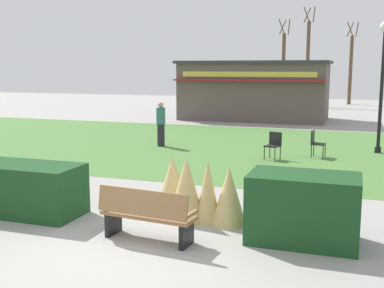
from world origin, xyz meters
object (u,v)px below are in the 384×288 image
(lamppost_far, at_px, (383,72))
(person_strolling, at_px, (161,124))
(tree_right_bg, at_px, (308,62))
(cafe_chair_east, at_px, (274,143))
(tree_left_bg, at_px, (283,68))
(tree_center_bg, at_px, (351,68))
(food_kiosk, at_px, (255,90))
(parked_car_west_slot, at_px, (247,99))
(cafe_chair_west, at_px, (316,141))
(park_bench, at_px, (146,214))

(lamppost_far, bearing_deg, person_strolling, -171.56)
(lamppost_far, relative_size, tree_right_bg, 0.61)
(cafe_chair_east, relative_size, tree_left_bg, 0.14)
(person_strolling, height_order, tree_center_bg, tree_center_bg)
(person_strolling, bearing_deg, tree_right_bg, 106.36)
(food_kiosk, relative_size, parked_car_west_slot, 1.96)
(food_kiosk, xyz_separation_m, tree_left_bg, (0.07, 10.54, 1.25))
(cafe_chair_east, relative_size, person_strolling, 0.53)
(food_kiosk, distance_m, cafe_chair_west, 11.89)
(person_strolling, relative_size, parked_car_west_slot, 0.40)
(cafe_chair_east, height_order, tree_center_bg, tree_center_bg)
(food_kiosk, xyz_separation_m, tree_center_bg, (5.00, 13.30, 1.19))
(food_kiosk, bearing_deg, tree_left_bg, 89.60)
(food_kiosk, distance_m, parked_car_west_slot, 7.30)
(tree_right_bg, bearing_deg, cafe_chair_west, -83.55)
(parked_car_west_slot, bearing_deg, park_bench, -81.22)
(person_strolling, relative_size, tree_right_bg, 0.23)
(tree_center_bg, bearing_deg, tree_right_bg, -142.66)
(tree_right_bg, bearing_deg, tree_center_bg, 37.34)
(cafe_chair_east, bearing_deg, tree_right_bg, 93.05)
(park_bench, bearing_deg, tree_right_bg, 90.67)
(park_bench, relative_size, tree_left_bg, 0.27)
(parked_car_west_slot, bearing_deg, tree_right_bg, 46.01)
(lamppost_far, height_order, cafe_chair_east, lamppost_far)
(cafe_chair_west, xyz_separation_m, parked_car_west_slot, (-6.29, 17.98, 0.12))
(food_kiosk, bearing_deg, tree_center_bg, 69.38)
(park_bench, distance_m, tree_center_bg, 33.53)
(park_bench, bearing_deg, tree_left_bg, 94.03)
(tree_right_bg, bearing_deg, park_bench, -89.33)
(parked_car_west_slot, distance_m, tree_center_bg, 9.66)
(park_bench, height_order, food_kiosk, food_kiosk)
(tree_left_bg, relative_size, tree_right_bg, 0.88)
(food_kiosk, bearing_deg, person_strolling, -97.57)
(person_strolling, xyz_separation_m, parked_car_west_slot, (-0.53, 17.59, -0.22))
(park_bench, distance_m, food_kiosk, 20.18)
(park_bench, relative_size, tree_right_bg, 0.23)
(person_strolling, height_order, tree_right_bg, tree_right_bg)
(cafe_chair_west, height_order, parked_car_west_slot, parked_car_west_slot)
(lamppost_far, xyz_separation_m, tree_center_bg, (-1.35, 22.77, 0.04))
(food_kiosk, bearing_deg, cafe_chair_east, -75.45)
(parked_car_west_slot, relative_size, tree_right_bg, 0.57)
(park_bench, xyz_separation_m, cafe_chair_west, (2.12, 9.01, 0.05))
(person_strolling, distance_m, tree_left_bg, 21.31)
(tree_center_bg, bearing_deg, cafe_chair_west, -91.56)
(tree_right_bg, bearing_deg, person_strolling, -98.66)
(lamppost_far, distance_m, cafe_chair_east, 4.66)
(cafe_chair_west, xyz_separation_m, tree_left_bg, (-4.27, 21.55, 2.39))
(lamppost_far, relative_size, parked_car_west_slot, 1.06)
(food_kiosk, distance_m, tree_left_bg, 10.61)
(park_bench, bearing_deg, parked_car_west_slot, 98.78)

